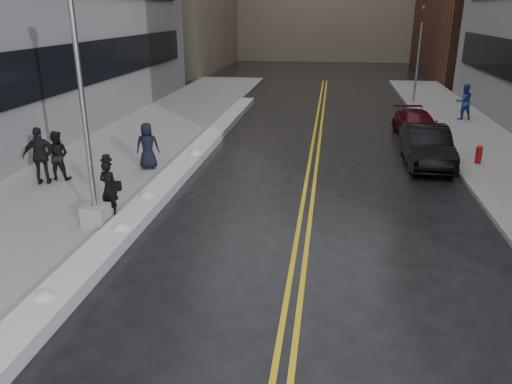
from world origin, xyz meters
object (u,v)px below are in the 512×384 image
at_px(pedestrian_fedora, 109,188).
at_px(pedestrian_east, 464,102).
at_px(pedestrian_c, 148,146).
at_px(traffic_signal, 419,51).
at_px(fire_hydrant, 479,153).
at_px(car_maroon, 417,124).
at_px(pedestrian_d, 41,156).
at_px(car_black, 427,146).
at_px(pedestrian_b, 57,155).
at_px(lamppost, 87,144).

distance_m(pedestrian_fedora, pedestrian_east, 20.98).
height_order(pedestrian_fedora, pedestrian_c, pedestrian_c).
relative_size(pedestrian_c, pedestrian_east, 0.92).
bearing_deg(pedestrian_c, traffic_signal, -142.43).
bearing_deg(fire_hydrant, car_maroon, 109.15).
distance_m(pedestrian_c, pedestrian_d, 3.76).
relative_size(fire_hydrant, pedestrian_east, 0.38).
height_order(car_black, car_maroon, car_black).
height_order(pedestrian_b, pedestrian_east, pedestrian_east).
bearing_deg(lamppost, pedestrian_east, 50.86).
height_order(fire_hydrant, pedestrian_d, pedestrian_d).
xyz_separation_m(pedestrian_b, car_black, (13.44, 4.38, -0.27)).
xyz_separation_m(fire_hydrant, pedestrian_d, (-15.73, -4.84, 0.61)).
xyz_separation_m(pedestrian_fedora, pedestrian_d, (-3.53, 2.37, 0.16)).
bearing_deg(fire_hydrant, pedestrian_c, -168.55).
xyz_separation_m(traffic_signal, car_maroon, (-1.18, -9.16, -2.78)).
bearing_deg(pedestrian_d, car_maroon, -165.91).
bearing_deg(pedestrian_fedora, lamppost, 97.34).
bearing_deg(pedestrian_b, pedestrian_c, -153.22).
bearing_deg(fire_hydrant, pedestrian_b, -164.41).
relative_size(lamppost, pedestrian_fedora, 4.52).
xyz_separation_m(lamppost, car_black, (10.29, 8.07, -1.77)).
relative_size(traffic_signal, pedestrian_c, 3.38).
relative_size(car_black, car_maroon, 1.09).
relative_size(pedestrian_east, car_black, 0.42).
relative_size(pedestrian_b, pedestrian_d, 0.88).
relative_size(pedestrian_c, car_black, 0.38).
distance_m(pedestrian_d, pedestrian_east, 21.86).
distance_m(traffic_signal, car_maroon, 9.65).
relative_size(lamppost, pedestrian_b, 4.30).
xyz_separation_m(fire_hydrant, pedestrian_east, (1.37, 8.79, 0.57)).
distance_m(pedestrian_d, car_black, 14.58).
height_order(lamppost, traffic_signal, lamppost).
bearing_deg(traffic_signal, pedestrian_c, -126.40).
bearing_deg(pedestrian_b, traffic_signal, -134.89).
bearing_deg(pedestrian_fedora, car_maroon, -116.50).
bearing_deg(lamppost, car_black, 38.12).
xyz_separation_m(fire_hydrant, traffic_signal, (-0.50, 14.00, 2.85)).
height_order(lamppost, pedestrian_fedora, lamppost).
xyz_separation_m(traffic_signal, pedestrian_b, (-14.95, -18.31, -2.37)).
xyz_separation_m(fire_hydrant, car_black, (-2.01, 0.07, 0.22)).
bearing_deg(pedestrian_fedora, pedestrian_c, -68.97).
bearing_deg(pedestrian_east, fire_hydrant, 70.53).
distance_m(pedestrian_c, car_black, 11.04).
height_order(traffic_signal, car_maroon, traffic_signal).
relative_size(fire_hydrant, pedestrian_d, 0.36).
distance_m(lamppost, traffic_signal, 24.98).
xyz_separation_m(fire_hydrant, pedestrian_fedora, (-12.20, -7.22, 0.45)).
bearing_deg(pedestrian_b, pedestrian_d, 56.70).
bearing_deg(pedestrian_east, traffic_signal, -80.92).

